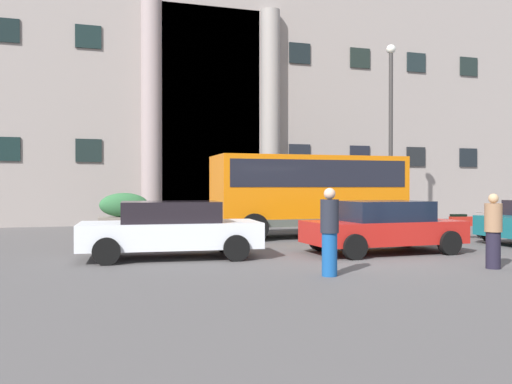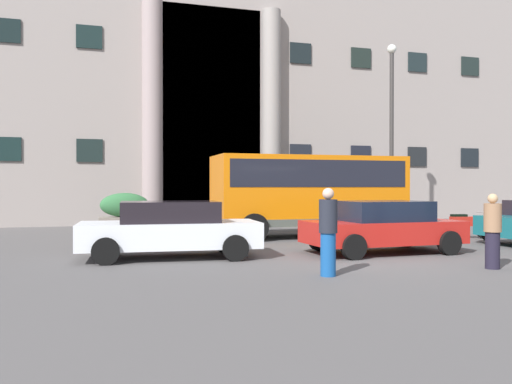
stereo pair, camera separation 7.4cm
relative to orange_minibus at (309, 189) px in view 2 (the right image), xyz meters
The scene contains 14 objects.
ground_plane 5.80m from the orange_minibus, 96.99° to the right, with size 80.00×64.00×0.12m, color #4F4D4D.
office_building_facade 13.36m from the orange_minibus, 93.25° to the left, with size 33.23×9.72×15.14m.
orange_minibus is the anchor object (origin of this frame).
bus_stop_sign 4.82m from the orange_minibus, 26.07° to the left, with size 0.44×0.08×2.59m.
hedge_planter_west 5.46m from the orange_minibus, 108.27° to the left, with size 2.19×0.88×1.17m.
hedge_planter_far_west 4.97m from the orange_minibus, 71.85° to the left, with size 1.91×0.91×1.48m.
hedge_planter_far_east 7.66m from the orange_minibus, 141.84° to the left, with size 2.00×0.88×1.49m.
white_taxi_kerbside 4.86m from the orange_minibus, 88.66° to the right, with size 4.10×2.19×1.37m.
parked_coupe_end 6.86m from the orange_minibus, 142.50° to the right, with size 4.44×2.25×1.39m.
scooter_by_planter 6.13m from the orange_minibus, 155.54° to the right, with size 1.91×0.55×0.89m.
motorcycle_far_end 5.27m from the orange_minibus, 24.69° to the right, with size 2.03×0.63×0.89m.
pedestrian_woman_dark_dress 8.22m from the orange_minibus, 109.97° to the right, with size 0.36×0.36×1.73m.
pedestrian_child_trailing 7.96m from the orange_minibus, 83.11° to the right, with size 0.36×0.36×1.60m.
lamppost_plaza_centre 6.86m from the orange_minibus, 32.22° to the left, with size 0.40×0.40×7.91m.
Camera 2 is at (-6.52, -11.78, 1.76)m, focal length 37.66 mm.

